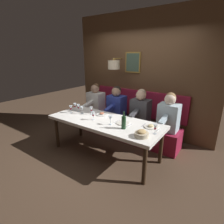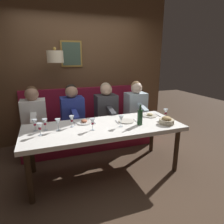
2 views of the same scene
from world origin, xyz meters
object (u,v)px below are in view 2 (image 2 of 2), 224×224
(wine_glass_5, at_px, (35,123))
(wine_bottle, at_px, (140,117))
(wine_glass_4, at_px, (45,122))
(wine_glass_6, at_px, (40,127))
(wine_glass_7, at_px, (166,112))
(diner_middle, at_px, (72,108))
(dining_table, at_px, (104,130))
(wine_glass_0, at_px, (72,119))
(bread_bowl, at_px, (167,121))
(wine_glass_3, at_px, (121,119))
(wine_glass_1, at_px, (58,122))
(diner_near, at_px, (106,105))
(diner_nearest, at_px, (136,103))
(wine_glass_2, at_px, (93,122))
(diner_far, at_px, (34,111))

(wine_glass_5, relative_size, wine_bottle, 0.55)
(wine_glass_4, bearing_deg, wine_glass_6, 157.47)
(wine_glass_7, bearing_deg, diner_middle, 56.07)
(dining_table, bearing_deg, wine_glass_0, 74.96)
(diner_middle, xyz_separation_m, bread_bowl, (-1.12, -1.21, -0.03))
(wine_glass_0, relative_size, wine_bottle, 0.55)
(wine_glass_7, bearing_deg, dining_table, 88.93)
(wine_glass_3, distance_m, wine_glass_6, 1.08)
(wine_glass_1, distance_m, wine_glass_7, 1.66)
(wine_glass_3, relative_size, wine_glass_5, 1.00)
(wine_glass_5, height_order, bread_bowl, wine_glass_5)
(wine_glass_3, distance_m, wine_glass_5, 1.17)
(wine_bottle, bearing_deg, bread_bowl, -105.36)
(wine_glass_4, distance_m, wine_glass_6, 0.17)
(wine_glass_0, height_order, wine_glass_7, same)
(wine_glass_4, bearing_deg, wine_bottle, -99.95)
(wine_glass_6, relative_size, wine_bottle, 0.55)
(wine_glass_0, relative_size, wine_glass_1, 1.00)
(diner_near, distance_m, wine_glass_7, 1.14)
(diner_nearest, relative_size, diner_middle, 1.00)
(wine_glass_1, distance_m, wine_glass_4, 0.17)
(dining_table, height_order, wine_glass_3, wine_glass_3)
(wine_glass_2, distance_m, wine_glass_4, 0.64)
(diner_nearest, distance_m, diner_far, 1.91)
(wine_glass_0, bearing_deg, diner_middle, -9.17)
(wine_glass_6, relative_size, bread_bowl, 0.75)
(wine_glass_0, bearing_deg, wine_glass_4, 92.84)
(dining_table, relative_size, wine_glass_3, 13.75)
(diner_nearest, xyz_separation_m, diner_middle, (0.00, 1.26, 0.00))
(dining_table, height_order, wine_glass_5, wine_glass_5)
(diner_middle, bearing_deg, wine_glass_6, 149.76)
(dining_table, height_order, diner_nearest, diner_nearest)
(wine_glass_3, xyz_separation_m, wine_bottle, (-0.02, -0.29, -0.00))
(wine_glass_1, xyz_separation_m, wine_glass_3, (-0.15, -0.85, 0.00))
(diner_nearest, distance_m, wine_glass_7, 0.91)
(diner_near, height_order, bread_bowl, diner_near)
(dining_table, xyz_separation_m, diner_far, (0.88, 0.96, 0.14))
(wine_glass_5, distance_m, wine_glass_6, 0.19)
(wine_glass_2, distance_m, wine_glass_6, 0.67)
(wine_glass_4, bearing_deg, wine_glass_7, -93.74)
(wine_bottle, bearing_deg, diner_near, 10.41)
(diner_far, xyz_separation_m, wine_glass_1, (-0.84, -0.33, 0.04))
(diner_nearest, relative_size, wine_glass_1, 4.82)
(bread_bowl, bearing_deg, wine_bottle, 74.64)
(diner_nearest, height_order, diner_far, same)
(wine_glass_0, distance_m, wine_glass_5, 0.49)
(diner_middle, xyz_separation_m, wine_glass_2, (-0.99, -0.12, 0.04))
(wine_glass_1, bearing_deg, wine_glass_6, 113.72)
(diner_nearest, bearing_deg, wine_glass_0, 118.85)
(dining_table, height_order, diner_near, diner_near)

